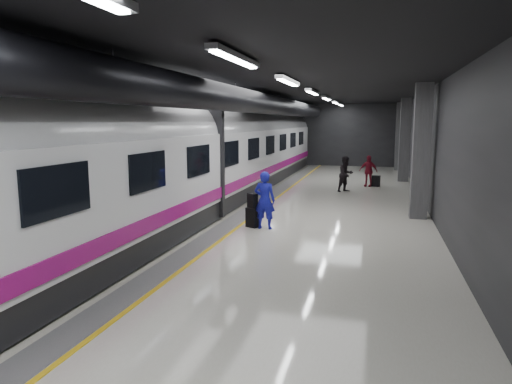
% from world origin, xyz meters
% --- Properties ---
extents(ground, '(40.00, 40.00, 0.00)m').
position_xyz_m(ground, '(0.00, 0.00, 0.00)').
color(ground, silver).
rests_on(ground, ground).
extents(platform_hall, '(10.02, 40.02, 4.51)m').
position_xyz_m(platform_hall, '(-0.29, 0.96, 3.54)').
color(platform_hall, black).
rests_on(platform_hall, ground).
extents(train, '(3.05, 38.00, 4.05)m').
position_xyz_m(train, '(-3.25, -0.00, 2.07)').
color(train, black).
rests_on(train, ground).
extents(traveler_main, '(0.65, 0.44, 1.77)m').
position_xyz_m(traveler_main, '(-0.12, -0.88, 0.88)').
color(traveler_main, '#1D1CD5').
rests_on(traveler_main, ground).
extents(suitcase_main, '(0.44, 0.37, 0.61)m').
position_xyz_m(suitcase_main, '(-0.53, -0.80, 0.30)').
color(suitcase_main, black).
rests_on(suitcase_main, ground).
extents(shoulder_bag, '(0.37, 0.35, 0.45)m').
position_xyz_m(shoulder_bag, '(-0.53, -0.76, 0.83)').
color(shoulder_bag, black).
rests_on(shoulder_bag, suitcase_main).
extents(traveler_far_a, '(1.01, 1.01, 1.66)m').
position_xyz_m(traveler_far_a, '(1.77, 7.26, 0.83)').
color(traveler_far_a, black).
rests_on(traveler_far_a, ground).
extents(traveler_far_b, '(0.99, 0.62, 1.56)m').
position_xyz_m(traveler_far_b, '(2.74, 9.37, 0.78)').
color(traveler_far_b, maroon).
rests_on(traveler_far_b, ground).
extents(suitcase_far, '(0.44, 0.35, 0.56)m').
position_xyz_m(suitcase_far, '(3.13, 9.44, 0.28)').
color(suitcase_far, black).
rests_on(suitcase_far, ground).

